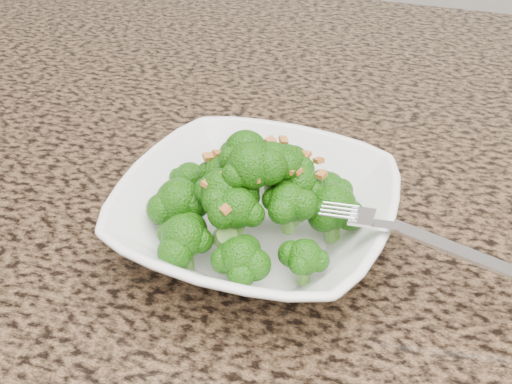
% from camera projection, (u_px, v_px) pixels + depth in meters
% --- Properties ---
extents(granite_counter, '(1.64, 1.04, 0.03)m').
position_uv_depth(granite_counter, '(406.00, 226.00, 0.56)').
color(granite_counter, brown).
rests_on(granite_counter, cabinet).
extents(bowl, '(0.23, 0.23, 0.05)m').
position_uv_depth(bowl, '(256.00, 216.00, 0.51)').
color(bowl, white).
rests_on(bowl, granite_counter).
extents(broccoli_pile, '(0.19, 0.19, 0.06)m').
position_uv_depth(broccoli_pile, '(256.00, 155.00, 0.47)').
color(broccoli_pile, '#1F630B').
rests_on(broccoli_pile, bowl).
extents(garlic_topping, '(0.11, 0.11, 0.01)m').
position_uv_depth(garlic_topping, '(256.00, 114.00, 0.45)').
color(garlic_topping, '#C67630').
rests_on(garlic_topping, broccoli_pile).
extents(fork, '(0.17, 0.03, 0.01)m').
position_uv_depth(fork, '(390.00, 227.00, 0.45)').
color(fork, silver).
rests_on(fork, bowl).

